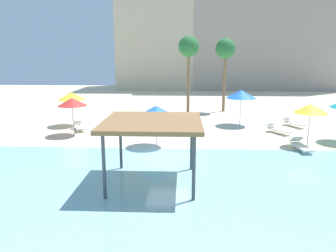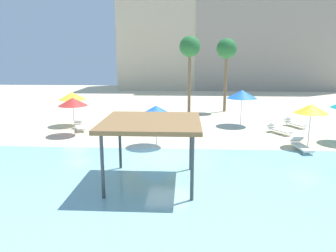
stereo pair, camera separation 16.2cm
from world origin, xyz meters
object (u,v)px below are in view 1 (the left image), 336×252
lounge_chair_1 (293,122)px  beach_umbrella_red_7 (72,102)px  beach_umbrella_yellow_0 (71,96)px  beach_umbrella_blue_4 (241,94)px  shade_pavilion (152,124)px  beach_umbrella_blue_2 (156,111)px  lounge_chair_0 (79,126)px  palm_tree_1 (225,51)px  beach_umbrella_yellow_5 (311,109)px  palm_tree_0 (189,49)px  lounge_chair_3 (301,145)px  lounge_chair_2 (278,129)px

lounge_chair_1 → beach_umbrella_red_7: bearing=-103.3°
beach_umbrella_yellow_0 → beach_umbrella_blue_4: (13.18, 0.70, 0.14)m
shade_pavilion → beach_umbrella_blue_2: bearing=93.2°
lounge_chair_0 → lounge_chair_1: bearing=72.8°
lounge_chair_1 → palm_tree_1: 9.72m
beach_umbrella_yellow_5 → palm_tree_0: bearing=123.3°
beach_umbrella_blue_4 → lounge_chair_1: size_ratio=1.42×
lounge_chair_1 → lounge_chair_3: size_ratio=1.01×
lounge_chair_3 → lounge_chair_2: bearing=174.9°
lounge_chair_1 → lounge_chair_0: bearing=-108.4°
lounge_chair_1 → palm_tree_0: 11.19m
lounge_chair_2 → palm_tree_0: (-6.28, 7.53, 5.64)m
shade_pavilion → palm_tree_1: palm_tree_1 is taller
beach_umbrella_blue_2 → beach_umbrella_red_7: size_ratio=0.97×
shade_pavilion → beach_umbrella_red_7: bearing=126.7°
beach_umbrella_red_7 → lounge_chair_0: bearing=93.7°
lounge_chair_3 → palm_tree_1: (-2.95, 13.11, 5.48)m
beach_umbrella_yellow_0 → lounge_chair_0: (0.97, -1.55, -2.00)m
lounge_chair_1 → palm_tree_1: palm_tree_1 is taller
beach_umbrella_blue_4 → lounge_chair_0: beach_umbrella_blue_4 is taller
lounge_chair_0 → palm_tree_0: 12.27m
lounge_chair_2 → lounge_chair_3: bearing=-29.0°
beach_umbrella_yellow_5 → lounge_chair_3: bearing=-128.9°
lounge_chair_2 → lounge_chair_3: 4.29m
beach_umbrella_yellow_5 → lounge_chair_2: 4.03m
beach_umbrella_blue_4 → lounge_chair_3: 7.55m
beach_umbrella_yellow_5 → lounge_chair_3: 2.33m
beach_umbrella_yellow_5 → beach_umbrella_red_7: beach_umbrella_yellow_5 is taller
beach_umbrella_yellow_5 → lounge_chair_1: beach_umbrella_yellow_5 is taller
lounge_chair_0 → lounge_chair_3: same height
lounge_chair_3 → beach_umbrella_yellow_5: bearing=134.2°
beach_umbrella_red_7 → lounge_chair_1: 16.65m
beach_umbrella_blue_4 → lounge_chair_1: bearing=-4.1°
beach_umbrella_blue_4 → lounge_chair_0: 12.59m
beach_umbrella_blue_2 → palm_tree_1: bearing=66.0°
palm_tree_0 → palm_tree_1: size_ratio=1.02×
beach_umbrella_yellow_0 → beach_umbrella_blue_4: size_ratio=0.94×
beach_umbrella_blue_4 → lounge_chair_3: beach_umbrella_blue_4 is taller
shade_pavilion → beach_umbrella_yellow_0: bearing=122.8°
shade_pavilion → beach_umbrella_yellow_0: (-7.36, 11.44, -0.32)m
shade_pavilion → palm_tree_1: size_ratio=0.60×
shade_pavilion → beach_umbrella_yellow_5: 10.88m
lounge_chair_0 → beach_umbrella_blue_2: bearing=32.4°
lounge_chair_2 → beach_umbrella_blue_2: bearing=-97.0°
lounge_chair_2 → lounge_chair_0: bearing=-122.1°
beach_umbrella_blue_4 → beach_umbrella_red_7: bearing=-163.0°
lounge_chair_1 → beach_umbrella_yellow_5: bearing=-34.7°
lounge_chair_2 → palm_tree_0: bearing=-171.0°
lounge_chair_0 → palm_tree_0: palm_tree_0 is taller
shade_pavilion → lounge_chair_3: (8.20, 5.30, -2.31)m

